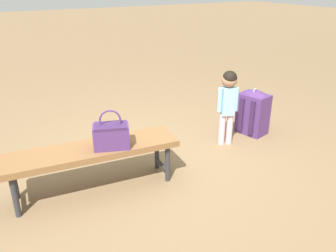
% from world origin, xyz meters
% --- Properties ---
extents(ground_plane, '(40.00, 40.00, 0.00)m').
position_xyz_m(ground_plane, '(0.00, 0.00, 0.00)').
color(ground_plane, brown).
rests_on(ground_plane, ground).
extents(park_bench, '(1.63, 0.57, 0.45)m').
position_xyz_m(park_bench, '(-0.78, -0.18, 0.39)').
color(park_bench, brown).
rests_on(park_bench, ground).
extents(handbag, '(0.36, 0.28, 0.37)m').
position_xyz_m(handbag, '(-0.62, -0.27, 0.58)').
color(handbag, '#4C2D66').
rests_on(handbag, park_bench).
extents(child_standing, '(0.23, 0.19, 0.92)m').
position_xyz_m(child_standing, '(0.93, -0.02, 0.61)').
color(child_standing, '#E5B2C6').
rests_on(child_standing, ground).
extents(backpack_large, '(0.37, 0.41, 0.61)m').
position_xyz_m(backpack_large, '(1.44, 0.07, 0.30)').
color(backpack_large, '#4C2D66').
rests_on(backpack_large, ground).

